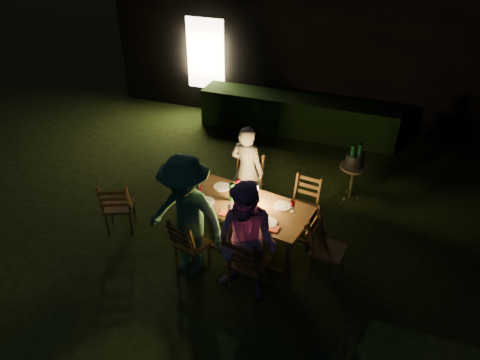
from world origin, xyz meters
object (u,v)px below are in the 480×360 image
(lantern, at_px, (252,195))
(bottle_bucket_a, at_px, (352,158))
(chair_end, at_px, (326,258))
(bottle_table, at_px, (231,192))
(dining_table, at_px, (247,209))
(person_house_side, at_px, (247,170))
(person_opp_left, at_px, (187,217))
(bottle_bucket_b, at_px, (359,157))
(chair_far_right, at_px, (302,215))
(person_opp_right, at_px, (247,243))
(chair_near_left, at_px, (191,252))
(chair_spare, at_px, (120,214))
(side_table, at_px, (353,170))
(chair_far_left, at_px, (245,195))
(ice_bucket, at_px, (355,160))
(chair_near_right, at_px, (248,272))

(lantern, bearing_deg, bottle_bucket_a, 57.06)
(chair_end, xyz_separation_m, bottle_table, (-1.46, 0.24, 0.59))
(dining_table, bearing_deg, person_house_side, 118.76)
(chair_end, bearing_deg, bottle_bucket_a, -172.45)
(person_house_side, distance_m, lantern, 0.93)
(person_opp_left, height_order, bottle_bucket_b, person_opp_left)
(bottle_bucket_b, bearing_deg, person_opp_left, -125.65)
(chair_far_right, distance_m, person_opp_left, 1.98)
(person_opp_right, bearing_deg, chair_far_right, 86.42)
(chair_near_left, bearing_deg, bottle_table, 81.52)
(chair_end, relative_size, chair_spare, 1.02)
(side_table, height_order, bottle_bucket_a, bottle_bucket_a)
(chair_far_right, bearing_deg, lantern, 53.53)
(dining_table, height_order, chair_far_left, chair_far_left)
(person_opp_left, relative_size, ice_bucket, 6.08)
(lantern, bearing_deg, person_opp_left, -129.34)
(chair_far_left, bearing_deg, person_house_side, -96.77)
(dining_table, height_order, bottle_bucket_b, bottle_bucket_b)
(bottle_table, bearing_deg, person_house_side, 94.25)
(person_opp_right, height_order, person_opp_left, person_opp_left)
(chair_far_right, xyz_separation_m, bottle_bucket_a, (0.53, 1.13, 0.51))
(person_house_side, bearing_deg, chair_spare, 44.97)
(chair_near_right, distance_m, bottle_bucket_a, 2.82)
(dining_table, xyz_separation_m, chair_far_left, (-0.32, 0.84, -0.37))
(person_opp_left, distance_m, side_table, 3.18)
(chair_far_right, xyz_separation_m, lantern, (-0.61, -0.63, 0.64))
(dining_table, bearing_deg, chair_far_right, 54.46)
(chair_far_left, height_order, bottle_bucket_a, chair_far_left)
(chair_far_right, distance_m, bottle_bucket_b, 1.46)
(person_house_side, distance_m, bottle_bucket_a, 1.76)
(chair_near_right, bearing_deg, ice_bucket, 80.46)
(chair_near_left, height_order, bottle_table, bottle_table)
(chair_near_left, bearing_deg, ice_bucket, 69.91)
(chair_far_left, bearing_deg, side_table, -142.56)
(bottle_bucket_b, bearing_deg, bottle_bucket_a, -141.34)
(side_table, bearing_deg, person_opp_right, -109.01)
(person_house_side, bearing_deg, ice_bucket, -138.95)
(chair_far_left, relative_size, person_opp_right, 0.61)
(bottle_table, distance_m, bottle_bucket_b, 2.40)
(dining_table, distance_m, person_opp_left, 0.96)
(dining_table, height_order, person_house_side, person_house_side)
(ice_bucket, bearing_deg, chair_end, -90.99)
(chair_near_left, relative_size, chair_near_right, 0.86)
(chair_near_left, xyz_separation_m, bottle_bucket_a, (1.77, 2.48, 0.52))
(chair_spare, relative_size, side_table, 1.57)
(person_opp_left, bearing_deg, bottle_bucket_b, 63.80)
(chair_near_left, xyz_separation_m, lantern, (0.63, 0.73, 0.64))
(chair_near_left, height_order, person_house_side, person_house_side)
(chair_near_left, height_order, ice_bucket, chair_near_left)
(lantern, bearing_deg, person_house_side, 113.54)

